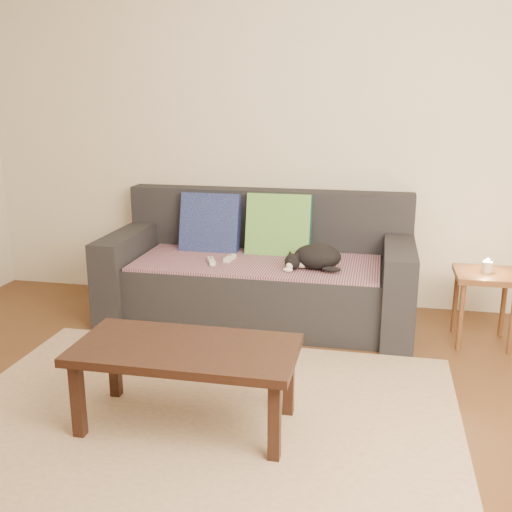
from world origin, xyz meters
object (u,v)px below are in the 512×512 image
(sofa, at_px, (260,275))
(cat, at_px, (315,257))
(wii_remote_b, at_px, (230,258))
(side_table, at_px, (485,285))
(wii_remote_a, at_px, (211,261))
(coffee_table, at_px, (186,356))

(sofa, relative_size, cat, 5.33)
(wii_remote_b, bearing_deg, cat, -90.03)
(sofa, height_order, cat, sofa)
(wii_remote_b, relative_size, side_table, 0.32)
(cat, height_order, wii_remote_b, cat)
(side_table, bearing_deg, wii_remote_a, -178.32)
(wii_remote_a, bearing_deg, cat, -112.15)
(wii_remote_a, distance_m, coffee_table, 1.33)
(sofa, bearing_deg, side_table, -6.52)
(cat, xyz_separation_m, wii_remote_a, (-0.70, -0.01, -0.06))
(wii_remote_b, bearing_deg, coffee_table, -166.08)
(coffee_table, bearing_deg, wii_remote_a, 100.71)
(cat, relative_size, coffee_table, 0.38)
(sofa, distance_m, side_table, 1.49)
(sofa, xyz_separation_m, cat, (0.41, -0.21, 0.21))
(sofa, distance_m, coffee_table, 1.52)
(sofa, relative_size, wii_remote_a, 14.00)
(cat, bearing_deg, wii_remote_b, -175.62)
(sofa, relative_size, wii_remote_b, 14.00)
(cat, relative_size, wii_remote_b, 2.63)
(wii_remote_b, bearing_deg, wii_remote_a, 141.97)
(cat, relative_size, wii_remote_a, 2.63)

